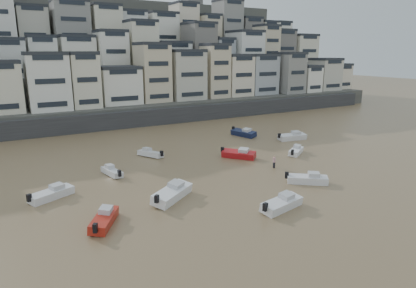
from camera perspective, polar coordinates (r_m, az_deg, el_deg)
harbor_wall at (r=79.93m, az=-12.60°, el=3.74°), size 140.00×3.00×3.50m
hillside at (r=118.42m, az=-16.68°, el=12.24°), size 141.04×66.00×50.00m
boat_a at (r=38.75m, az=11.29°, el=-8.79°), size 5.82×2.93×1.52m
boat_b at (r=46.80m, az=15.06°, el=-5.02°), size 5.18×4.62×1.43m
boat_c at (r=40.55m, az=-5.54°, el=-7.34°), size 6.45×5.39×1.75m
boat_d at (r=59.49m, az=13.39°, el=-0.90°), size 4.83×3.89×1.30m
boat_e at (r=55.87m, az=4.75°, el=-1.42°), size 4.81×5.44×1.50m
boat_f at (r=49.79m, az=-14.57°, el=-3.97°), size 2.22×4.59×1.20m
boat_g at (r=68.77m, az=12.84°, el=1.25°), size 5.97×2.75×1.57m
boat_h at (r=57.20m, az=-8.86°, el=-1.30°), size 3.53×4.78×1.26m
boat_i at (r=70.39m, az=5.49°, el=1.83°), size 3.14×5.95×1.55m
boat_j at (r=36.17m, az=-15.72°, el=-10.85°), size 4.21×5.42×1.44m
boat_k at (r=44.12m, az=-22.97°, el=-6.85°), size 5.54×3.83×1.45m
person_pink at (r=51.79m, az=10.14°, el=-2.71°), size 0.44×0.44×1.74m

